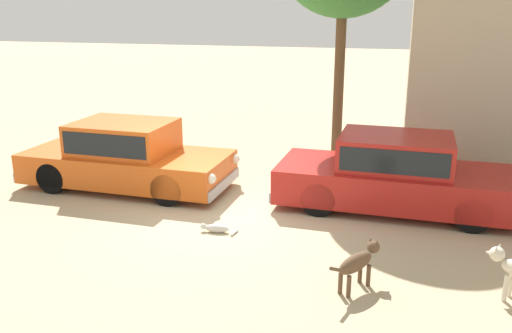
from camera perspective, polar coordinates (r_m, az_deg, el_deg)
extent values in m
plane|color=tan|center=(10.04, -3.52, -4.99)|extent=(80.00, 80.00, 0.00)
cube|color=#D15619|center=(11.68, -13.32, 0.05)|extent=(4.29, 1.86, 0.60)
cube|color=#D15619|center=(11.54, -13.71, 3.02)|extent=(1.99, 1.56, 0.64)
cube|color=black|center=(11.54, -13.71, 3.07)|extent=(1.83, 1.58, 0.45)
cube|color=#999BA0|center=(10.87, -3.52, -1.81)|extent=(0.16, 1.74, 0.20)
cube|color=#999BA0|center=(12.88, -21.46, 0.00)|extent=(0.16, 1.74, 0.20)
sphere|color=silver|center=(11.40, -2.20, 0.81)|extent=(0.20, 0.20, 0.20)
sphere|color=silver|center=(10.13, -4.75, -1.29)|extent=(0.20, 0.20, 0.20)
cube|color=red|center=(13.38, -19.64, 2.30)|extent=(0.04, 0.18, 0.18)
cube|color=red|center=(12.23, -23.78, 0.54)|extent=(0.04, 0.18, 0.18)
cylinder|color=black|center=(11.84, -6.02, -0.02)|extent=(0.64, 0.21, 0.63)
cylinder|color=black|center=(10.48, -9.27, -2.39)|extent=(0.64, 0.21, 0.63)
cylinder|color=black|center=(13.01, -16.49, 0.89)|extent=(0.64, 0.21, 0.63)
cylinder|color=black|center=(11.78, -20.57, -1.12)|extent=(0.64, 0.21, 0.63)
cube|color=#AD1E19|center=(10.49, 14.44, -1.81)|extent=(4.41, 1.87, 0.64)
cube|color=#AD1E19|center=(10.31, 14.44, 1.51)|extent=(2.04, 1.56, 0.61)
cube|color=black|center=(10.31, 14.45, 1.57)|extent=(1.88, 1.58, 0.43)
cube|color=#999BA0|center=(10.82, 2.85, -1.89)|extent=(0.16, 1.73, 0.20)
cube|color=red|center=(11.42, 3.80, 1.05)|extent=(0.04, 0.18, 0.18)
cube|color=red|center=(10.00, 1.84, -1.20)|extent=(0.04, 0.18, 0.18)
cylinder|color=black|center=(11.33, 21.19, -1.89)|extent=(0.63, 0.21, 0.63)
cylinder|color=black|center=(9.85, 21.79, -4.68)|extent=(0.63, 0.21, 0.63)
cylinder|color=black|center=(11.38, 7.98, -0.80)|extent=(0.63, 0.21, 0.63)
cylinder|color=black|center=(9.92, 6.57, -3.41)|extent=(0.63, 0.21, 0.63)
cylinder|color=brown|center=(7.76, 10.86, -10.82)|extent=(0.06, 0.06, 0.31)
cylinder|color=brown|center=(7.69, 11.70, -11.13)|extent=(0.06, 0.06, 0.31)
cylinder|color=brown|center=(7.44, 8.83, -11.97)|extent=(0.06, 0.06, 0.31)
cylinder|color=brown|center=(7.37, 9.70, -12.31)|extent=(0.06, 0.06, 0.31)
ellipsoid|color=brown|center=(7.46, 10.39, -9.91)|extent=(0.51, 0.67, 0.25)
sphere|color=brown|center=(7.71, 12.21, -8.25)|extent=(0.18, 0.18, 0.18)
cone|color=brown|center=(7.79, 12.59, -8.12)|extent=(0.13, 0.13, 0.10)
cone|color=brown|center=(7.71, 11.91, -7.60)|extent=(0.08, 0.08, 0.08)
cone|color=brown|center=(7.65, 12.57, -7.82)|extent=(0.08, 0.08, 0.08)
cylinder|color=brown|center=(7.13, 8.38, -10.62)|extent=(0.16, 0.23, 0.15)
cylinder|color=beige|center=(7.86, 24.67, -11.52)|extent=(0.06, 0.06, 0.37)
cylinder|color=beige|center=(8.02, 25.12, -11.04)|extent=(0.06, 0.06, 0.37)
sphere|color=beige|center=(7.83, 23.96, -8.38)|extent=(0.20, 0.20, 0.20)
cone|color=beige|center=(7.86, 23.25, -8.30)|extent=(0.15, 0.15, 0.11)
cone|color=beige|center=(7.74, 23.88, -7.93)|extent=(0.09, 0.09, 0.09)
cone|color=beige|center=(7.84, 24.19, -7.65)|extent=(0.09, 0.09, 0.09)
ellipsoid|color=beige|center=(9.25, -4.12, -6.49)|extent=(0.42, 0.17, 0.14)
sphere|color=beige|center=(9.29, -5.55, -6.26)|extent=(0.10, 0.10, 0.10)
cone|color=beige|center=(9.26, -5.60, -6.09)|extent=(0.04, 0.04, 0.04)
cone|color=beige|center=(9.30, -5.52, -5.97)|extent=(0.04, 0.04, 0.04)
cylinder|color=beige|center=(9.18, -2.28, -6.96)|extent=(0.07, 0.22, 0.04)
cylinder|color=brown|center=(12.70, 8.65, 8.07)|extent=(0.23, 0.23, 3.68)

